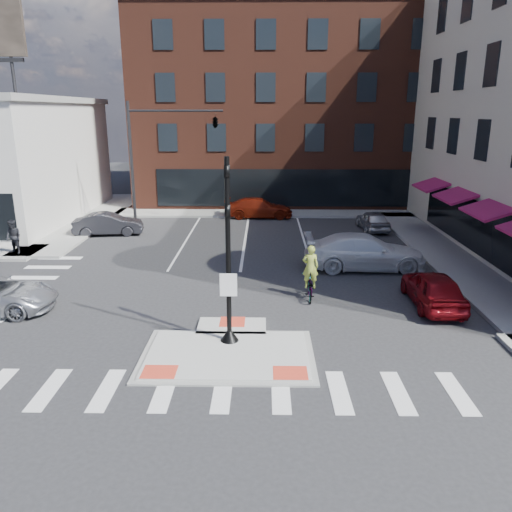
{
  "coord_description": "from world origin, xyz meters",
  "views": [
    {
      "loc": [
        1.12,
        -14.59,
        7.4
      ],
      "look_at": [
        0.82,
        3.91,
        2.0
      ],
      "focal_mm": 35.0,
      "sensor_mm": 36.0,
      "label": 1
    }
  ],
  "objects_px": {
    "cyclist": "(310,281)",
    "pedestrian_a": "(14,237)",
    "white_pickup": "(365,252)",
    "bg_car_red": "(259,208)",
    "red_sedan": "(433,288)",
    "bg_car_dark": "(108,224)",
    "bg_car_silver": "(373,220)"
  },
  "relations": [
    {
      "from": "bg_car_dark",
      "to": "red_sedan",
      "type": "bearing_deg",
      "value": -134.26
    },
    {
      "from": "pedestrian_a",
      "to": "white_pickup",
      "type": "bearing_deg",
      "value": 17.54
    },
    {
      "from": "white_pickup",
      "to": "cyclist",
      "type": "distance_m",
      "value": 5.05
    },
    {
      "from": "bg_car_silver",
      "to": "red_sedan",
      "type": "bearing_deg",
      "value": 84.21
    },
    {
      "from": "bg_car_dark",
      "to": "pedestrian_a",
      "type": "relative_size",
      "value": 2.32
    },
    {
      "from": "cyclist",
      "to": "white_pickup",
      "type": "bearing_deg",
      "value": -123.77
    },
    {
      "from": "bg_car_red",
      "to": "cyclist",
      "type": "height_order",
      "value": "cyclist"
    },
    {
      "from": "bg_car_dark",
      "to": "cyclist",
      "type": "height_order",
      "value": "cyclist"
    },
    {
      "from": "white_pickup",
      "to": "bg_car_red",
      "type": "height_order",
      "value": "white_pickup"
    },
    {
      "from": "white_pickup",
      "to": "bg_car_red",
      "type": "xyz_separation_m",
      "value": [
        -5.26,
        12.01,
        -0.15
      ]
    },
    {
      "from": "white_pickup",
      "to": "bg_car_silver",
      "type": "distance_m",
      "value": 8.48
    },
    {
      "from": "bg_car_dark",
      "to": "pedestrian_a",
      "type": "distance_m",
      "value": 5.96
    },
    {
      "from": "red_sedan",
      "to": "bg_car_dark",
      "type": "height_order",
      "value": "red_sedan"
    },
    {
      "from": "red_sedan",
      "to": "bg_car_silver",
      "type": "height_order",
      "value": "red_sedan"
    },
    {
      "from": "white_pickup",
      "to": "bg_car_dark",
      "type": "xyz_separation_m",
      "value": [
        -14.5,
        6.64,
        -0.16
      ]
    },
    {
      "from": "white_pickup",
      "to": "bg_car_red",
      "type": "bearing_deg",
      "value": 23.5
    },
    {
      "from": "bg_car_dark",
      "to": "bg_car_red",
      "type": "bearing_deg",
      "value": -68.96
    },
    {
      "from": "pedestrian_a",
      "to": "cyclist",
      "type": "bearing_deg",
      "value": 1.89
    },
    {
      "from": "red_sedan",
      "to": "bg_car_dark",
      "type": "distance_m",
      "value": 19.88
    },
    {
      "from": "cyclist",
      "to": "pedestrian_a",
      "type": "bearing_deg",
      "value": -18.79
    },
    {
      "from": "red_sedan",
      "to": "bg_car_red",
      "type": "xyz_separation_m",
      "value": [
        -7.02,
        16.81,
        -0.01
      ]
    },
    {
      "from": "red_sedan",
      "to": "bg_car_dark",
      "type": "bearing_deg",
      "value": -34.6
    },
    {
      "from": "red_sedan",
      "to": "bg_car_red",
      "type": "relative_size",
      "value": 0.87
    },
    {
      "from": "cyclist",
      "to": "pedestrian_a",
      "type": "xyz_separation_m",
      "value": [
        -15.0,
        5.89,
        0.29
      ]
    },
    {
      "from": "bg_car_dark",
      "to": "pedestrian_a",
      "type": "xyz_separation_m",
      "value": [
        -3.5,
        -4.81,
        0.36
      ]
    },
    {
      "from": "white_pickup",
      "to": "pedestrian_a",
      "type": "relative_size",
      "value": 3.24
    },
    {
      "from": "bg_car_dark",
      "to": "cyclist",
      "type": "bearing_deg",
      "value": -142.1
    },
    {
      "from": "bg_car_silver",
      "to": "bg_car_red",
      "type": "height_order",
      "value": "bg_car_red"
    },
    {
      "from": "bg_car_red",
      "to": "cyclist",
      "type": "distance_m",
      "value": 16.24
    },
    {
      "from": "white_pickup",
      "to": "cyclist",
      "type": "xyz_separation_m",
      "value": [
        -3.0,
        -4.07,
        -0.09
      ]
    },
    {
      "from": "white_pickup",
      "to": "bg_car_dark",
      "type": "relative_size",
      "value": 1.4
    },
    {
      "from": "red_sedan",
      "to": "bg_car_silver",
      "type": "bearing_deg",
      "value": -91.05
    }
  ]
}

